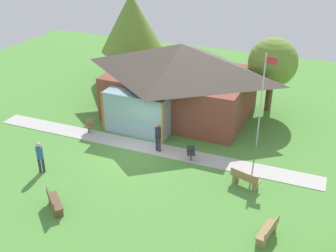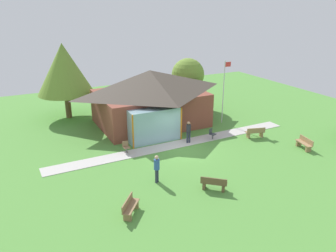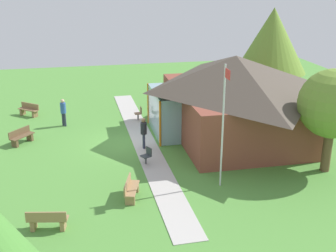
{
  "view_description": "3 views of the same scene",
  "coord_description": "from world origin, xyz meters",
  "px_view_note": "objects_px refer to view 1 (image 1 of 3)",
  "views": [
    {
      "loc": [
        9.38,
        -17.44,
        11.77
      ],
      "look_at": [
        0.92,
        2.13,
        1.01
      ],
      "focal_mm": 44.04,
      "sensor_mm": 36.0,
      "label": 1
    },
    {
      "loc": [
        -11.06,
        -19.62,
        10.11
      ],
      "look_at": [
        -0.63,
        1.31,
        1.48
      ],
      "focal_mm": 35.87,
      "sensor_mm": 36.0,
      "label": 2
    },
    {
      "loc": [
        22.38,
        -2.32,
        9.08
      ],
      "look_at": [
        0.22,
        2.31,
        0.96
      ],
      "focal_mm": 45.91,
      "sensor_mm": 36.0,
      "label": 3
    }
  ],
  "objects_px": {
    "pavilion": "(179,79)",
    "tree_behind_pavilion_right": "(273,63)",
    "visitor_strolling_lawn": "(40,155)",
    "patio_chair_west": "(89,126)",
    "visitor_on_path": "(158,135)",
    "tree_behind_pavilion_left": "(132,22)",
    "bench_front_center": "(54,202)",
    "bench_lawn_far_right": "(268,231)",
    "bench_mid_right": "(245,179)",
    "flagpole": "(262,98)",
    "patio_chair_lawn_spare": "(191,154)"
  },
  "relations": [
    {
      "from": "flagpole",
      "to": "patio_chair_lawn_spare",
      "type": "xyz_separation_m",
      "value": [
        -2.98,
        -2.87,
        -2.65
      ]
    },
    {
      "from": "patio_chair_west",
      "to": "tree_behind_pavilion_right",
      "type": "bearing_deg",
      "value": -143.68
    },
    {
      "from": "bench_front_center",
      "to": "patio_chair_west",
      "type": "height_order",
      "value": "patio_chair_west"
    },
    {
      "from": "flagpole",
      "to": "bench_mid_right",
      "type": "xyz_separation_m",
      "value": [
        0.3,
        -4.09,
        -2.66
      ]
    },
    {
      "from": "pavilion",
      "to": "tree_behind_pavilion_left",
      "type": "distance_m",
      "value": 8.22
    },
    {
      "from": "visitor_strolling_lawn",
      "to": "tree_behind_pavilion_left",
      "type": "bearing_deg",
      "value": 58.48
    },
    {
      "from": "pavilion",
      "to": "bench_lawn_far_right",
      "type": "height_order",
      "value": "pavilion"
    },
    {
      "from": "tree_behind_pavilion_left",
      "to": "patio_chair_west",
      "type": "bearing_deg",
      "value": -78.07
    },
    {
      "from": "bench_lawn_far_right",
      "to": "patio_chair_west",
      "type": "distance_m",
      "value": 12.99
    },
    {
      "from": "visitor_on_path",
      "to": "bench_mid_right",
      "type": "bearing_deg",
      "value": 171.82
    },
    {
      "from": "tree_behind_pavilion_left",
      "to": "bench_front_center",
      "type": "bearing_deg",
      "value": -74.07
    },
    {
      "from": "visitor_strolling_lawn",
      "to": "pavilion",
      "type": "bearing_deg",
      "value": 27.84
    },
    {
      "from": "tree_behind_pavilion_right",
      "to": "patio_chair_lawn_spare",
      "type": "bearing_deg",
      "value": -106.76
    },
    {
      "from": "patio_chair_west",
      "to": "visitor_on_path",
      "type": "distance_m",
      "value": 4.91
    },
    {
      "from": "bench_lawn_far_right",
      "to": "patio_chair_west",
      "type": "xyz_separation_m",
      "value": [
        -11.93,
        5.14,
        0.01
      ]
    },
    {
      "from": "patio_chair_lawn_spare",
      "to": "tree_behind_pavilion_left",
      "type": "height_order",
      "value": "tree_behind_pavilion_left"
    },
    {
      "from": "pavilion",
      "to": "bench_mid_right",
      "type": "distance_m",
      "value": 9.25
    },
    {
      "from": "bench_lawn_far_right",
      "to": "visitor_strolling_lawn",
      "type": "distance_m",
      "value": 11.74
    },
    {
      "from": "tree_behind_pavilion_right",
      "to": "bench_mid_right",
      "type": "bearing_deg",
      "value": -85.38
    },
    {
      "from": "bench_lawn_far_right",
      "to": "bench_mid_right",
      "type": "distance_m",
      "value": 3.77
    },
    {
      "from": "patio_chair_west",
      "to": "visitor_on_path",
      "type": "xyz_separation_m",
      "value": [
        4.85,
        -0.42,
        0.61
      ]
    },
    {
      "from": "visitor_strolling_lawn",
      "to": "tree_behind_pavilion_left",
      "type": "height_order",
      "value": "tree_behind_pavilion_left"
    },
    {
      "from": "pavilion",
      "to": "visitor_strolling_lawn",
      "type": "distance_m",
      "value": 10.36
    },
    {
      "from": "bench_lawn_far_right",
      "to": "bench_front_center",
      "type": "xyz_separation_m",
      "value": [
        -9.19,
        -1.89,
        0.0
      ]
    },
    {
      "from": "bench_mid_right",
      "to": "visitor_on_path",
      "type": "xyz_separation_m",
      "value": [
        -5.31,
        1.38,
        0.62
      ]
    },
    {
      "from": "bench_lawn_far_right",
      "to": "patio_chair_lawn_spare",
      "type": "distance_m",
      "value": 6.79
    },
    {
      "from": "bench_mid_right",
      "to": "patio_chair_west",
      "type": "height_order",
      "value": "patio_chair_west"
    },
    {
      "from": "bench_lawn_far_right",
      "to": "tree_behind_pavilion_right",
      "type": "bearing_deg",
      "value": 22.0
    },
    {
      "from": "pavilion",
      "to": "visitor_on_path",
      "type": "xyz_separation_m",
      "value": [
        0.85,
        -5.21,
        -1.45
      ]
    },
    {
      "from": "bench_front_center",
      "to": "bench_mid_right",
      "type": "xyz_separation_m",
      "value": [
        7.43,
        5.22,
        0.0
      ]
    },
    {
      "from": "bench_mid_right",
      "to": "visitor_on_path",
      "type": "distance_m",
      "value": 5.53
    },
    {
      "from": "patio_chair_lawn_spare",
      "to": "patio_chair_west",
      "type": "xyz_separation_m",
      "value": [
        -6.89,
        0.59,
        0.0
      ]
    },
    {
      "from": "patio_chair_west",
      "to": "tree_behind_pavilion_right",
      "type": "height_order",
      "value": "tree_behind_pavilion_right"
    },
    {
      "from": "bench_front_center",
      "to": "visitor_on_path",
      "type": "distance_m",
      "value": 6.96
    },
    {
      "from": "bench_front_center",
      "to": "tree_behind_pavilion_right",
      "type": "bearing_deg",
      "value": 106.49
    },
    {
      "from": "tree_behind_pavilion_right",
      "to": "patio_chair_west",
      "type": "bearing_deg",
      "value": -140.51
    },
    {
      "from": "bench_lawn_far_right",
      "to": "visitor_strolling_lawn",
      "type": "relative_size",
      "value": 0.89
    },
    {
      "from": "patio_chair_west",
      "to": "tree_behind_pavilion_right",
      "type": "relative_size",
      "value": 0.17
    },
    {
      "from": "tree_behind_pavilion_right",
      "to": "bench_lawn_far_right",
      "type": "bearing_deg",
      "value": -78.85
    },
    {
      "from": "bench_lawn_far_right",
      "to": "tree_behind_pavilion_left",
      "type": "xyz_separation_m",
      "value": [
        -14.02,
        15.04,
        4.13
      ]
    },
    {
      "from": "patio_chair_west",
      "to": "visitor_strolling_lawn",
      "type": "distance_m",
      "value": 4.79
    },
    {
      "from": "flagpole",
      "to": "visitor_strolling_lawn",
      "type": "relative_size",
      "value": 3.19
    },
    {
      "from": "flagpole",
      "to": "patio_chair_west",
      "type": "relative_size",
      "value": 6.45
    },
    {
      "from": "flagpole",
      "to": "patio_chair_west",
      "type": "xyz_separation_m",
      "value": [
        -9.87,
        -2.28,
        -2.65
      ]
    },
    {
      "from": "bench_mid_right",
      "to": "visitor_strolling_lawn",
      "type": "height_order",
      "value": "visitor_strolling_lawn"
    },
    {
      "from": "flagpole",
      "to": "visitor_on_path",
      "type": "bearing_deg",
      "value": -151.65
    },
    {
      "from": "bench_lawn_far_right",
      "to": "visitor_on_path",
      "type": "distance_m",
      "value": 8.53
    },
    {
      "from": "pavilion",
      "to": "tree_behind_pavilion_right",
      "type": "xyz_separation_m",
      "value": [
        5.39,
        2.96,
        0.88
      ]
    },
    {
      "from": "pavilion",
      "to": "tree_behind_pavilion_right",
      "type": "height_order",
      "value": "tree_behind_pavilion_right"
    },
    {
      "from": "pavilion",
      "to": "bench_front_center",
      "type": "distance_m",
      "value": 12.06
    }
  ]
}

